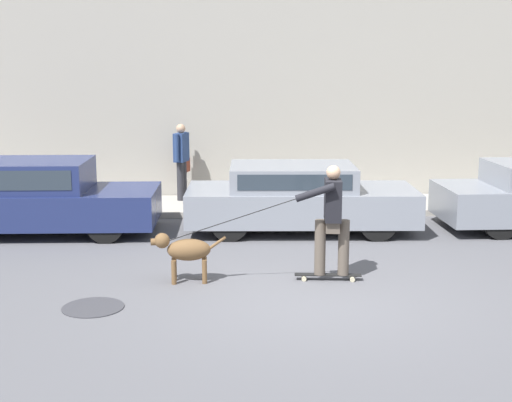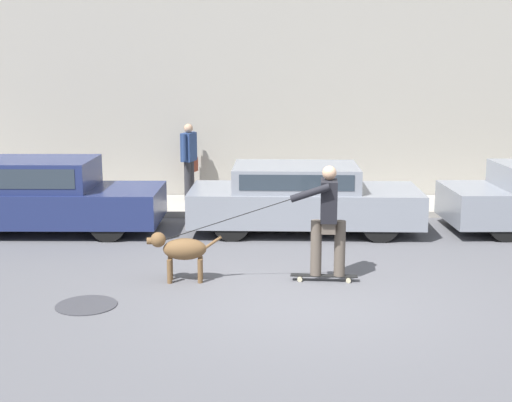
% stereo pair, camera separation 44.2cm
% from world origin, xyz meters
% --- Properties ---
extents(ground_plane, '(36.00, 36.00, 0.00)m').
position_xyz_m(ground_plane, '(0.00, 0.00, 0.00)').
color(ground_plane, '#545459').
extents(back_wall, '(32.00, 0.30, 5.98)m').
position_xyz_m(back_wall, '(0.00, 6.94, 2.99)').
color(back_wall, '#9E998E').
rests_on(back_wall, ground_plane).
extents(sidewalk_curb, '(30.00, 1.87, 0.12)m').
position_xyz_m(sidewalk_curb, '(0.00, 5.83, 0.06)').
color(sidewalk_curb, '#A39E93').
rests_on(sidewalk_curb, ground_plane).
extents(parked_car_0, '(4.30, 1.74, 1.34)m').
position_xyz_m(parked_car_0, '(-4.62, 3.75, 0.65)').
color(parked_car_0, black).
rests_on(parked_car_0, ground_plane).
extents(parked_car_1, '(4.22, 1.87, 1.23)m').
position_xyz_m(parked_car_1, '(0.16, 3.75, 0.62)').
color(parked_car_1, black).
rests_on(parked_car_1, ground_plane).
extents(dog, '(1.06, 0.33, 0.72)m').
position_xyz_m(dog, '(-1.75, 0.69, 0.47)').
color(dog, brown).
rests_on(dog, ground_plane).
extents(skateboarder, '(2.83, 0.65, 1.66)m').
position_xyz_m(skateboarder, '(0.31, 0.71, 0.94)').
color(skateboarder, beige).
rests_on(skateboarder, ground_plane).
extents(pedestrian_with_bag, '(0.33, 0.70, 1.64)m').
position_xyz_m(pedestrian_with_bag, '(-2.14, 6.28, 1.02)').
color(pedestrian_with_bag, '#28282D').
rests_on(pedestrian_with_bag, sidewalk_curb).
extents(manhole_cover, '(0.78, 0.78, 0.01)m').
position_xyz_m(manhole_cover, '(-2.86, -0.34, 0.01)').
color(manhole_cover, '#38383D').
rests_on(manhole_cover, ground_plane).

